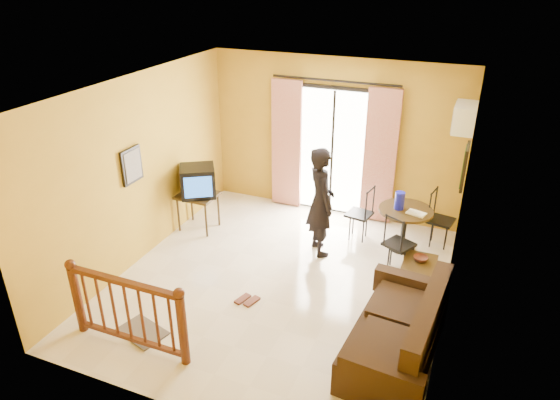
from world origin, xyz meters
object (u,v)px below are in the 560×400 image
at_px(coffee_table, 418,274).
at_px(sofa, 400,336).
at_px(dining_table, 405,218).
at_px(television, 198,181).
at_px(standing_person, 321,202).

xyz_separation_m(coffee_table, sofa, (0.01, -1.49, 0.09)).
relative_size(dining_table, sofa, 0.44).
bearing_deg(television, coffee_table, -37.64).
distance_m(television, sofa, 4.21).
bearing_deg(dining_table, standing_person, -154.46).
bearing_deg(dining_table, coffee_table, -69.64).
relative_size(television, standing_person, 0.42).
bearing_deg(television, sofa, -58.54).
height_order(television, coffee_table, television).
relative_size(sofa, standing_person, 1.11).
relative_size(dining_table, coffee_table, 1.03).
relative_size(television, coffee_table, 0.91).
bearing_deg(sofa, television, 158.45).
relative_size(television, dining_table, 0.88).
distance_m(dining_table, standing_person, 1.38).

